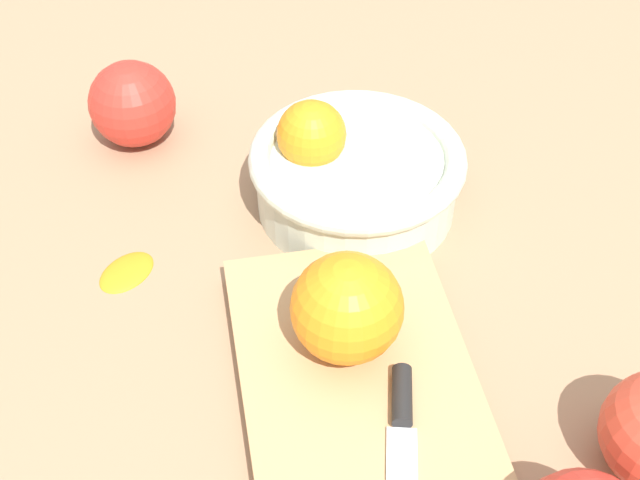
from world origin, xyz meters
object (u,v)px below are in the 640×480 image
bowl (353,172)px  cutting_board (356,379)px  apple_front_left (132,104)px  knife (402,440)px  orange_on_board (347,308)px

bowl → cutting_board: size_ratio=0.76×
apple_front_left → bowl: bearing=50.6°
apple_front_left → knife: bearing=18.3°
cutting_board → bowl: bearing=164.6°
cutting_board → apple_front_left: apple_front_left is taller
bowl → knife: 0.26m
cutting_board → knife: (0.07, 0.01, 0.02)m
cutting_board → knife: size_ratio=1.61×
bowl → knife: size_ratio=1.22×
bowl → cutting_board: (0.19, -0.05, -0.03)m
orange_on_board → knife: size_ratio=0.52×
bowl → orange_on_board: (0.17, -0.05, 0.03)m
cutting_board → apple_front_left: 0.36m
orange_on_board → apple_front_left: 0.34m
bowl → knife: (0.26, -0.04, -0.01)m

